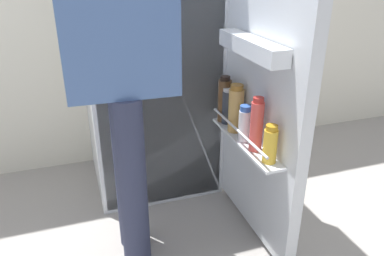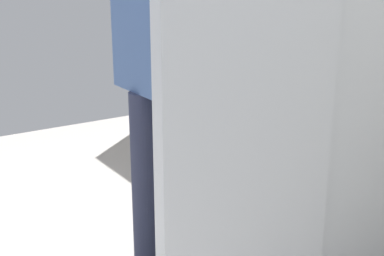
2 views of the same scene
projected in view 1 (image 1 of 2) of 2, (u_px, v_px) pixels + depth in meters
The scene contains 3 objects.
ground_plane at pixel (179, 230), 1.93m from camera, with size 5.16×5.16×0.00m, color gray.
refrigerator at pixel (154, 32), 2.00m from camera, with size 0.74×1.32×1.82m.
person at pixel (123, 52), 1.41m from camera, with size 0.52×0.73×1.59m.
Camera 1 is at (-0.43, -1.48, 1.27)m, focal length 35.43 mm.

